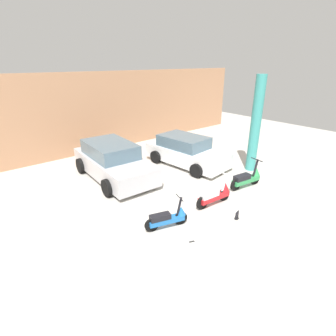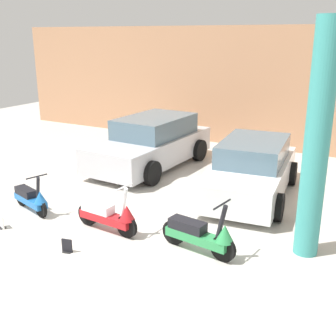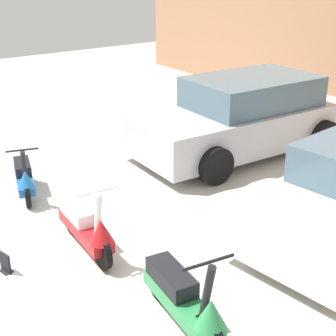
% 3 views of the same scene
% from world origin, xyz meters
% --- Properties ---
extents(ground_plane, '(28.00, 28.00, 0.00)m').
position_xyz_m(ground_plane, '(0.00, 0.00, 0.00)').
color(ground_plane, beige).
extents(wall_back, '(19.60, 0.12, 4.10)m').
position_xyz_m(wall_back, '(0.00, 8.33, 2.05)').
color(wall_back, tan).
rests_on(wall_back, ground_plane).
extents(scooter_front_left, '(1.31, 0.63, 0.94)m').
position_xyz_m(scooter_front_left, '(-2.11, 0.37, 0.33)').
color(scooter_front_left, black).
rests_on(scooter_front_left, ground_plane).
extents(scooter_front_right, '(1.50, 0.54, 1.05)m').
position_xyz_m(scooter_front_right, '(-0.00, 0.39, 0.37)').
color(scooter_front_right, black).
rests_on(scooter_front_right, ground_plane).
extents(scooter_front_center, '(1.54, 0.57, 1.08)m').
position_xyz_m(scooter_front_center, '(1.97, 0.48, 0.38)').
color(scooter_front_center, black).
rests_on(scooter_front_center, ground_plane).
extents(car_rear_left, '(2.26, 4.43, 1.48)m').
position_xyz_m(car_rear_left, '(-1.56, 4.64, 0.71)').
color(car_rear_left, '#B7B7BC').
rests_on(car_rear_left, ground_plane).
extents(car_rear_center, '(2.27, 4.14, 1.35)m').
position_xyz_m(car_rear_center, '(1.81, 3.76, 0.65)').
color(car_rear_center, white).
rests_on(car_rear_center, ground_plane).
extents(placard_near_left_scooter, '(0.20, 0.17, 0.26)m').
position_xyz_m(placard_near_left_scooter, '(-2.04, -0.54, 0.11)').
color(placard_near_left_scooter, black).
rests_on(placard_near_left_scooter, ground_plane).
extents(placard_near_right_scooter, '(0.20, 0.15, 0.26)m').
position_xyz_m(placard_near_right_scooter, '(-0.17, -0.66, 0.11)').
color(placard_near_right_scooter, black).
rests_on(placard_near_right_scooter, ground_plane).
extents(support_column_side, '(0.43, 0.43, 4.10)m').
position_xyz_m(support_column_side, '(3.63, 1.44, 2.05)').
color(support_column_side, teal).
rests_on(support_column_side, ground_plane).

